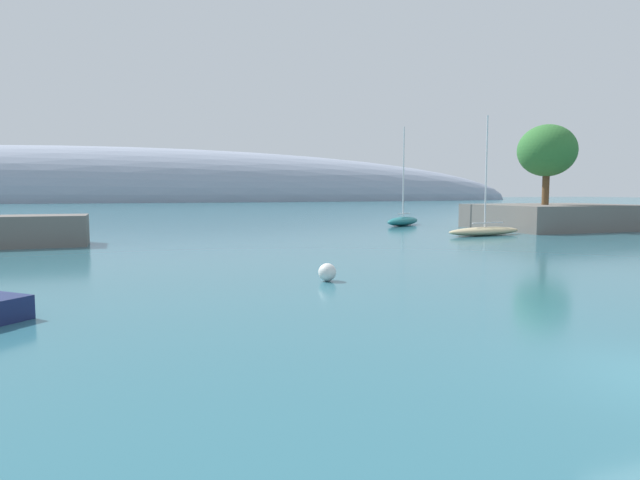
% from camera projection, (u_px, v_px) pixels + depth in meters
% --- Properties ---
extents(shore_outcrop, '(14.82, 11.83, 2.44)m').
position_uv_depth(shore_outcrop, '(555.00, 217.00, 54.18)').
color(shore_outcrop, '#66605B').
rests_on(shore_outcrop, ground).
extents(tree_clump_shore, '(5.58, 5.58, 7.80)m').
position_uv_depth(tree_clump_shore, '(547.00, 151.00, 52.36)').
color(tree_clump_shore, brown).
rests_on(tree_clump_shore, shore_outcrop).
extents(distant_ridge, '(345.25, 51.13, 40.29)m').
position_uv_depth(distant_ridge, '(113.00, 202.00, 198.88)').
color(distant_ridge, '#8E99AD').
rests_on(distant_ridge, ground).
extents(sailboat_sand_near_shore, '(7.65, 2.45, 10.10)m').
position_uv_depth(sailboat_sand_near_shore, '(485.00, 230.00, 45.80)').
color(sailboat_sand_near_shore, '#C6B284').
rests_on(sailboat_sand_near_shore, water).
extents(sailboat_teal_mid_mooring, '(6.23, 5.22, 10.75)m').
position_uv_depth(sailboat_teal_mid_mooring, '(403.00, 220.00, 59.17)').
color(sailboat_teal_mid_mooring, '#1E6B70').
rests_on(sailboat_teal_mid_mooring, water).
extents(mooring_buoy_white, '(0.76, 0.76, 0.76)m').
position_uv_depth(mooring_buoy_white, '(327.00, 272.00, 22.42)').
color(mooring_buoy_white, silver).
rests_on(mooring_buoy_white, water).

